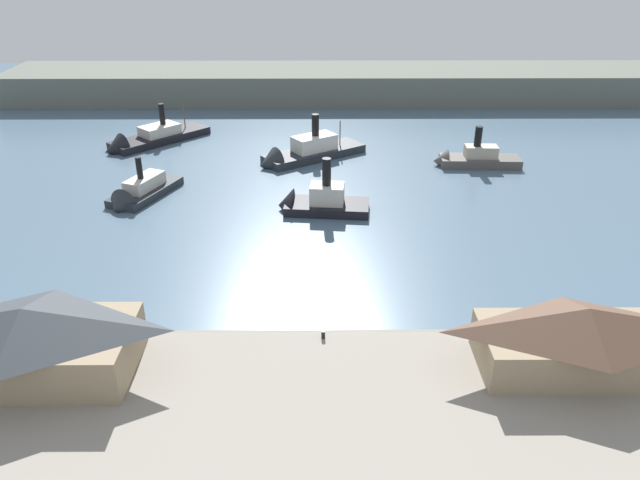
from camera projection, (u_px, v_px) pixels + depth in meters
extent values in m
plane|color=slate|center=(362.00, 321.00, 74.91)|extent=(320.00, 320.00, 0.00)
cube|color=gray|center=(378.00, 456.00, 55.04)|extent=(110.00, 36.00, 1.20)
cube|color=slate|center=(364.00, 335.00, 71.48)|extent=(110.00, 0.80, 1.00)
cube|color=#998466|center=(31.00, 351.00, 63.62)|extent=(21.01, 10.94, 4.98)
pyramid|color=#33383D|center=(23.00, 320.00, 61.88)|extent=(21.43, 11.48, 2.71)
cube|color=#998466|center=(580.00, 350.00, 64.23)|extent=(20.93, 9.07, 4.50)
pyramid|color=brown|center=(587.00, 320.00, 62.57)|extent=(21.35, 9.52, 2.84)
cylinder|color=black|center=(323.00, 335.00, 69.66)|extent=(0.44, 0.44, 0.90)
cube|color=black|center=(161.00, 138.00, 137.44)|extent=(20.58, 21.03, 1.62)
cone|color=black|center=(115.00, 150.00, 130.14)|extent=(7.26, 7.20, 6.17)
cube|color=beige|center=(160.00, 130.00, 136.60)|extent=(9.39, 9.48, 2.09)
cylinder|color=black|center=(162.00, 114.00, 135.77)|extent=(1.23, 1.23, 4.60)
cylinder|color=brown|center=(184.00, 115.00, 140.08)|extent=(0.24, 0.24, 6.04)
cube|color=#514C47|center=(480.00, 161.00, 123.39)|extent=(15.94, 5.85, 1.80)
cone|color=#514C47|center=(440.00, 161.00, 123.60)|extent=(3.01, 4.86, 4.76)
cube|color=#B2A893|center=(481.00, 151.00, 122.45)|extent=(6.47, 3.38, 2.34)
cylinder|color=black|center=(478.00, 136.00, 121.05)|extent=(1.45, 1.45, 3.94)
cube|color=#23282D|center=(314.00, 154.00, 127.81)|extent=(21.90, 17.87, 1.65)
cone|color=#23282D|center=(269.00, 164.00, 122.29)|extent=(6.67, 7.24, 6.08)
cube|color=silver|center=(314.00, 143.00, 126.74)|extent=(9.91, 8.77, 3.07)
cylinder|color=black|center=(315.00, 125.00, 125.20)|extent=(1.49, 1.49, 4.40)
cylinder|color=brown|center=(340.00, 133.00, 129.59)|extent=(0.24, 0.24, 5.09)
cube|color=#23282D|center=(146.00, 192.00, 109.78)|extent=(11.33, 16.01, 1.38)
cone|color=#23282D|center=(119.00, 207.00, 103.67)|extent=(6.12, 4.57, 5.52)
cube|color=beige|center=(145.00, 182.00, 108.97)|extent=(6.29, 8.74, 2.19)
cylinder|color=black|center=(139.00, 168.00, 106.86)|extent=(1.06, 1.06, 3.86)
cube|color=black|center=(327.00, 207.00, 103.61)|extent=(14.57, 7.78, 1.55)
cone|color=black|center=(286.00, 205.00, 104.18)|extent=(3.07, 6.03, 5.81)
cube|color=beige|center=(327.00, 194.00, 102.53)|extent=(5.95, 4.59, 3.20)
cylinder|color=black|center=(327.00, 172.00, 100.77)|extent=(1.47, 1.47, 4.61)
cube|color=#60665B|center=(336.00, 84.00, 171.14)|extent=(180.00, 24.00, 8.00)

